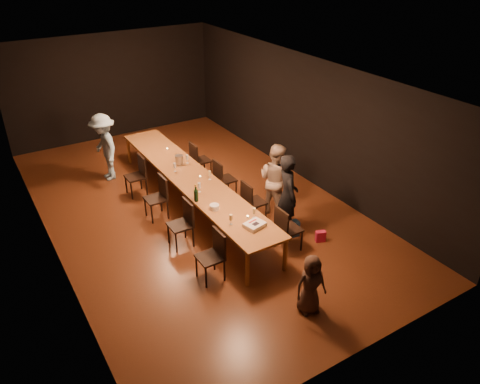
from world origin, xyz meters
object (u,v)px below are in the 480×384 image
woman_birthday (288,195)px  chair_left_2 (156,198)px  child (311,284)px  champagne_bottle (196,193)px  table (191,179)px  chair_right_1 (254,201)px  chair_left_0 (210,257)px  chair_left_3 (135,176)px  woman_tan (275,179)px  chair_right_3 (201,160)px  plate_stack (214,207)px  chair_right_0 (289,228)px  birthday_cake (255,225)px  chair_right_2 (225,179)px  ice_bucket (179,160)px  man_blue (105,147)px  chair_left_1 (180,225)px

woman_birthday → chair_left_2: bearing=65.4°
child → champagne_bottle: champagne_bottle is taller
table → chair_right_1: bearing=-54.7°
chair_left_0 → chair_left_2: same height
chair_left_3 → woman_tan: size_ratio=0.58×
chair_right_3 → plate_stack: chair_right_3 is taller
chair_right_0 → birthday_cake: chair_right_0 is taller
chair_left_3 → child: size_ratio=0.88×
chair_right_2 → ice_bucket: size_ratio=4.46×
chair_left_2 → champagne_bottle: size_ratio=2.57×
chair_left_3 → man_blue: size_ratio=0.56×
chair_right_0 → chair_right_1: same height
ice_bucket → woman_tan: bearing=-53.4°
man_blue → champagne_bottle: man_blue is taller
champagne_bottle → chair_right_3: bearing=60.7°
birthday_cake → ice_bucket: bearing=78.1°
man_blue → chair_left_0: bearing=3.0°
chair_right_3 → birthday_cake: (-0.76, -3.57, 0.33)m
chair_right_0 → birthday_cake: (-0.76, 0.03, 0.33)m
woman_tan → birthday_cake: size_ratio=3.96×
chair_right_0 → chair_left_1: same height
child → woman_tan: bearing=76.7°
chair_right_1 → child: size_ratio=0.88×
chair_right_0 → chair_left_1: 2.08m
woman_birthday → plate_stack: size_ratio=9.56×
child → chair_right_3: bearing=93.6°
child → plate_stack: size_ratio=5.81×
chair_right_1 → birthday_cake: size_ratio=2.31×
chair_left_0 → chair_left_2: 2.40m
man_blue → child: bearing=10.8°
chair_left_2 → child: child is taller
table → man_blue: bearing=116.1°
table → child: bearing=-88.2°
chair_left_3 → birthday_cake: chair_left_3 is taller
chair_left_1 → chair_right_1: bearing=-90.0°
chair_right_3 → chair_left_3: (-1.70, 0.00, 0.00)m
chair_left_1 → plate_stack: (0.61, -0.27, 0.34)m
chair_right_0 → chair_right_3: bearing=180.0°
child → chair_left_1: bearing=121.3°
chair_right_2 → man_blue: man_blue is taller
chair_right_1 → ice_bucket: 2.11m
chair_right_3 → chair_left_3: bearing=-90.0°
chair_left_0 → ice_bucket: ice_bucket is taller
chair_left_0 → chair_left_1: same height
chair_right_0 → chair_left_0: 1.70m
chair_right_2 → birthday_cake: chair_right_2 is taller
table → man_blue: (-1.15, 2.35, 0.13)m
chair_right_0 → woman_birthday: woman_birthday is taller
chair_right_0 → woman_tan: 1.44m
champagne_bottle → chair_left_3: bearing=102.1°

